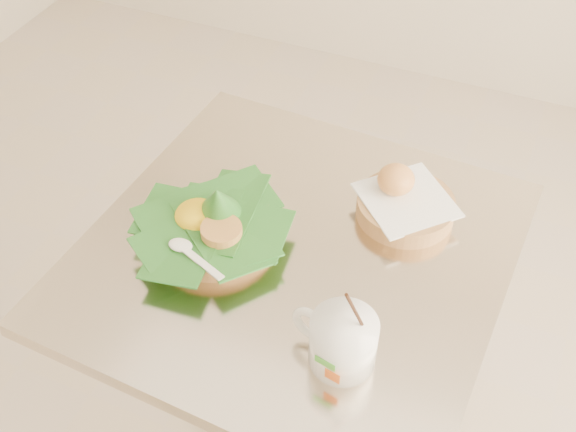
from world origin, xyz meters
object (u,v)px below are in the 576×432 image
at_px(cafe_table, 295,326).
at_px(bread_basket, 404,202).
at_px(rice_basket, 213,223).
at_px(coffee_mug, 341,340).

height_order(cafe_table, bread_basket, bread_basket).
bearing_deg(rice_basket, coffee_mug, -27.60).
bearing_deg(coffee_mug, bread_basket, 90.49).
height_order(cafe_table, coffee_mug, coffee_mug).
xyz_separation_m(cafe_table, bread_basket, (0.14, 0.16, 0.25)).
height_order(bread_basket, coffee_mug, coffee_mug).
height_order(rice_basket, coffee_mug, coffee_mug).
bearing_deg(rice_basket, bread_basket, 33.09).
relative_size(cafe_table, rice_basket, 2.85).
xyz_separation_m(rice_basket, coffee_mug, (0.29, -0.15, 0.01)).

